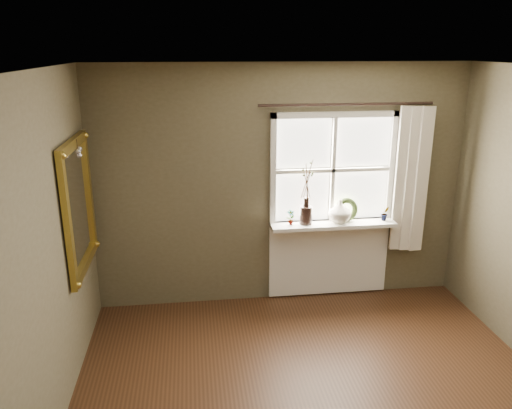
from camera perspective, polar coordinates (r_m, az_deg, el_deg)
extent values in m
plane|color=silver|center=(2.98, 11.36, 14.49)|extent=(4.50, 4.50, 0.00)
cube|color=brown|center=(5.40, 2.85, 2.10)|extent=(4.00, 0.10, 2.60)
cube|color=brown|center=(3.36, -26.28, -9.85)|extent=(0.10, 4.50, 2.60)
cube|color=white|center=(5.58, 8.51, -2.00)|extent=(1.36, 0.06, 0.06)
cube|color=white|center=(5.30, 9.09, 10.10)|extent=(1.36, 0.06, 0.06)
cube|color=white|center=(5.27, 1.96, 3.72)|extent=(0.06, 0.06, 1.24)
cube|color=white|center=(5.62, 15.18, 4.01)|extent=(0.06, 0.06, 1.24)
cube|color=white|center=(5.41, 8.79, 3.90)|extent=(1.24, 0.05, 0.04)
cube|color=white|center=(5.41, 8.79, 3.90)|extent=(0.04, 0.05, 1.12)
cube|color=white|center=(5.29, 5.45, 6.99)|extent=(0.59, 0.01, 0.53)
cube|color=white|center=(5.47, 12.16, 7.02)|extent=(0.59, 0.01, 0.53)
cube|color=white|center=(5.43, 5.27, 0.85)|extent=(0.59, 0.01, 0.53)
cube|color=white|center=(5.60, 11.78, 1.09)|extent=(0.59, 0.01, 0.53)
cube|color=white|center=(5.48, 8.79, -2.25)|extent=(1.36, 0.26, 0.04)
cube|color=white|center=(5.74, 8.29, -6.01)|extent=(1.36, 0.04, 0.88)
cylinder|color=black|center=(5.37, 5.72, -1.22)|extent=(0.17, 0.17, 0.20)
imported|color=silver|center=(5.45, 9.56, -0.76)|extent=(0.31, 0.31, 0.25)
torus|color=#2F411D|center=(5.52, 10.29, -0.86)|extent=(0.28, 0.16, 0.27)
imported|color=#2F411D|center=(5.34, 3.99, -1.45)|extent=(0.10, 0.09, 0.17)
imported|color=#2F411D|center=(5.64, 14.52, -0.99)|extent=(0.10, 0.08, 0.16)
cube|color=silver|center=(5.64, 17.22, 2.68)|extent=(0.36, 0.12, 1.59)
cylinder|color=black|center=(5.27, 10.37, 11.20)|extent=(1.84, 0.03, 0.03)
cube|color=white|center=(4.73, -19.67, -0.15)|extent=(0.02, 0.83, 1.03)
cube|color=#A48630|center=(4.60, -20.26, 6.47)|extent=(0.05, 1.01, 0.09)
cube|color=#A48630|center=(4.92, -18.89, -6.33)|extent=(0.05, 1.01, 0.09)
cube|color=#A48630|center=(4.30, -20.74, -2.01)|extent=(0.05, 0.09, 1.03)
cube|color=#A48630|center=(5.16, -18.57, 1.40)|extent=(0.05, 0.09, 1.03)
sphere|color=silver|center=(4.57, -19.65, 5.74)|extent=(0.04, 0.04, 0.04)
sphere|color=silver|center=(4.60, -19.53, 5.33)|extent=(0.04, 0.04, 0.04)
sphere|color=silver|center=(4.62, -19.52, 6.02)|extent=(0.04, 0.04, 0.04)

